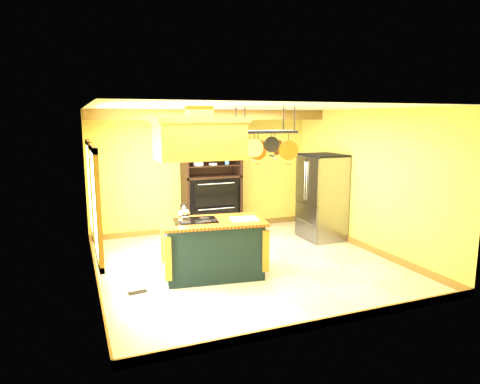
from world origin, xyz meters
TOP-DOWN VIEW (x-y plane):
  - floor at (0.00, 0.00)m, footprint 5.00×5.00m
  - ceiling at (0.00, 0.00)m, footprint 5.00×5.00m
  - wall_back at (0.00, 2.50)m, footprint 5.00×0.02m
  - wall_front at (0.00, -2.50)m, footprint 5.00×0.02m
  - wall_left at (-2.50, 0.00)m, footprint 0.02×5.00m
  - wall_right at (2.50, 0.00)m, footprint 0.02×5.00m
  - ceiling_beam at (0.00, 1.70)m, footprint 5.00×0.15m
  - window_near at (-2.47, -0.80)m, footprint 0.06×1.06m
  - window_far at (-2.47, 0.60)m, footprint 0.06×1.06m
  - kitchen_island at (-0.71, -0.32)m, footprint 1.74×1.12m
  - range_hood at (-0.91, -0.33)m, footprint 1.39×0.78m
  - pot_rack at (0.21, -0.33)m, footprint 1.05×0.48m
  - refrigerator at (2.10, 0.93)m, footprint 0.76×0.89m
  - hutch at (0.10, 2.26)m, footprint 1.26×0.58m
  - floor_register at (-1.96, -0.57)m, footprint 0.29×0.15m

SIDE VIEW (x-z plane):
  - floor at x=0.00m, z-range 0.00..0.00m
  - floor_register at x=-1.96m, z-range 0.00..0.01m
  - kitchen_island at x=-0.71m, z-range -0.09..1.02m
  - refrigerator at x=2.10m, z-range -0.02..1.73m
  - hutch at x=0.10m, z-range -0.25..1.99m
  - wall_back at x=0.00m, z-range 0.00..2.70m
  - wall_front at x=0.00m, z-range 0.00..2.70m
  - wall_left at x=-2.50m, z-range 0.00..2.70m
  - wall_right at x=2.50m, z-range 0.00..2.70m
  - window_near at x=-2.47m, z-range 0.62..2.18m
  - window_far at x=-2.47m, z-range 0.62..2.18m
  - pot_rack at x=0.21m, z-range 1.76..2.61m
  - range_hood at x=-0.91m, z-range 1.84..2.64m
  - ceiling_beam at x=0.00m, z-range 2.49..2.69m
  - ceiling at x=0.00m, z-range 2.70..2.70m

